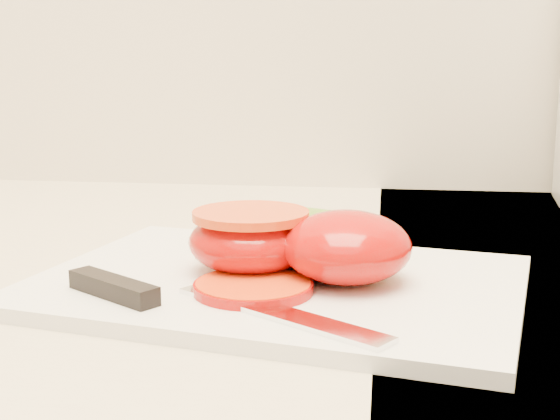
# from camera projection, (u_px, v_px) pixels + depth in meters

# --- Properties ---
(cutting_board) EXTENTS (0.36, 0.29, 0.01)m
(cutting_board) POSITION_uv_depth(u_px,v_px,m) (278.00, 285.00, 0.53)
(cutting_board) COLOR white
(cutting_board) RESTS_ON counter
(tomato_half_dome) EXTENTS (0.09, 0.09, 0.05)m
(tomato_half_dome) POSITION_uv_depth(u_px,v_px,m) (346.00, 247.00, 0.52)
(tomato_half_dome) COLOR #B90000
(tomato_half_dome) RESTS_ON cutting_board
(tomato_half_cut) EXTENTS (0.09, 0.09, 0.04)m
(tomato_half_cut) POSITION_uv_depth(u_px,v_px,m) (251.00, 239.00, 0.54)
(tomato_half_cut) COLOR #B90000
(tomato_half_cut) RESTS_ON cutting_board
(tomato_slice_0) EXTENTS (0.07, 0.07, 0.01)m
(tomato_slice_0) POSITION_uv_depth(u_px,v_px,m) (253.00, 287.00, 0.50)
(tomato_slice_0) COLOR #DA3F0C
(tomato_slice_0) RESTS_ON cutting_board
(lettuce_leaf_0) EXTENTS (0.17, 0.14, 0.03)m
(lettuce_leaf_0) POSITION_uv_depth(u_px,v_px,m) (291.00, 236.00, 0.59)
(lettuce_leaf_0) COLOR olive
(lettuce_leaf_0) RESTS_ON cutting_board
(lettuce_leaf_1) EXTENTS (0.13, 0.12, 0.02)m
(lettuce_leaf_1) POSITION_uv_depth(u_px,v_px,m) (343.00, 241.00, 0.59)
(lettuce_leaf_1) COLOR olive
(lettuce_leaf_1) RESTS_ON cutting_board
(knife) EXTENTS (0.21, 0.10, 0.01)m
(knife) POSITION_uv_depth(u_px,v_px,m) (175.00, 297.00, 0.47)
(knife) COLOR silver
(knife) RESTS_ON cutting_board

